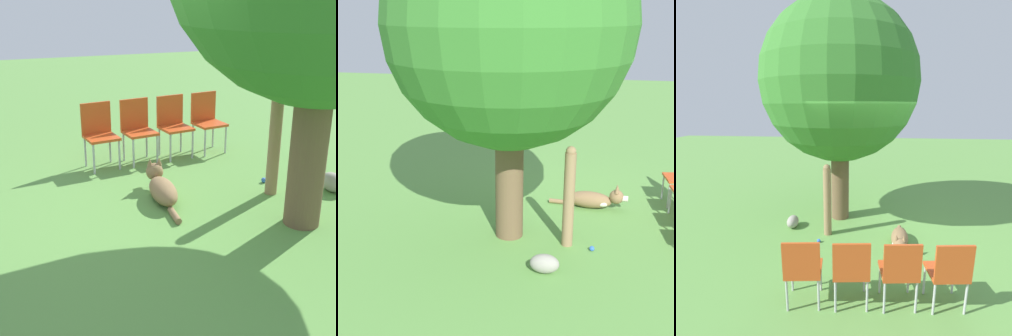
% 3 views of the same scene
% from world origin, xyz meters
% --- Properties ---
extents(ground_plane, '(30.00, 30.00, 0.00)m').
position_xyz_m(ground_plane, '(0.00, 0.00, 0.00)').
color(ground_plane, '#609947').
extents(oak_tree, '(3.13, 3.13, 4.44)m').
position_xyz_m(oak_tree, '(0.52, 0.90, 2.85)').
color(oak_tree, brown).
rests_on(oak_tree, ground_plane).
extents(dog, '(1.25, 0.37, 0.41)m').
position_xyz_m(dog, '(-0.65, -0.28, 0.14)').
color(dog, olive).
rests_on(dog, ground_plane).
extents(fence_post, '(0.15, 0.15, 1.39)m').
position_xyz_m(fence_post, '(-0.31, 1.05, 0.70)').
color(fence_post, '#937551').
rests_on(fence_post, ground_plane).
extents(tennis_ball, '(0.07, 0.07, 0.07)m').
position_xyz_m(tennis_ball, '(-0.64, 1.16, 0.03)').
color(tennis_ball, blue).
rests_on(tennis_ball, ground_plane).
extents(garden_rock, '(0.36, 0.23, 0.24)m').
position_xyz_m(garden_rock, '(-0.08, 1.81, 0.12)').
color(garden_rock, gray).
rests_on(garden_rock, ground_plane).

